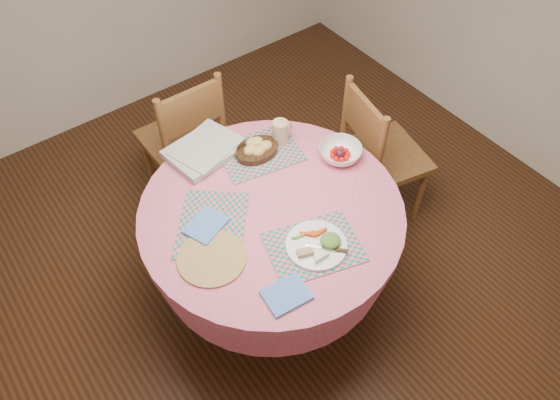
% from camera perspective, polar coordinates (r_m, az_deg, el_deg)
% --- Properties ---
extents(ground, '(4.00, 4.00, 0.00)m').
position_cam_1_polar(ground, '(3.13, -0.74, -9.72)').
color(ground, '#331C0F').
rests_on(ground, ground).
extents(room_envelope, '(4.01, 4.01, 2.71)m').
position_cam_1_polar(room_envelope, '(1.88, -1.28, 18.11)').
color(room_envelope, silver).
rests_on(room_envelope, ground).
extents(dining_table, '(1.24, 1.24, 0.75)m').
position_cam_1_polar(dining_table, '(2.67, -0.86, -3.62)').
color(dining_table, pink).
rests_on(dining_table, ground).
extents(chair_right, '(0.50, 0.52, 0.95)m').
position_cam_1_polar(chair_right, '(3.18, 10.23, 4.82)').
color(chair_right, brown).
rests_on(chair_right, ground).
extents(chair_back, '(0.44, 0.42, 0.95)m').
position_cam_1_polar(chair_back, '(3.27, -9.82, 6.42)').
color(chair_back, brown).
rests_on(chair_back, ground).
extents(placemat_front, '(0.47, 0.40, 0.01)m').
position_cam_1_polar(placemat_front, '(2.39, 3.55, -4.93)').
color(placemat_front, '#157A61').
rests_on(placemat_front, dining_table).
extents(placemat_left, '(0.49, 0.50, 0.01)m').
position_cam_1_polar(placemat_left, '(2.48, -7.13, -2.58)').
color(placemat_left, '#157A61').
rests_on(placemat_left, dining_table).
extents(placemat_back, '(0.45, 0.37, 0.01)m').
position_cam_1_polar(placemat_back, '(2.77, -2.14, 4.97)').
color(placemat_back, '#157A61').
rests_on(placemat_back, dining_table).
extents(wicker_trivet, '(0.30, 0.30, 0.01)m').
position_cam_1_polar(wicker_trivet, '(2.37, -7.14, -6.04)').
color(wicker_trivet, '#AC824A').
rests_on(wicker_trivet, dining_table).
extents(napkin_near, '(0.19, 0.16, 0.01)m').
position_cam_1_polar(napkin_near, '(2.25, 0.67, -9.89)').
color(napkin_near, '#517ED2').
rests_on(napkin_near, dining_table).
extents(napkin_far, '(0.22, 0.20, 0.01)m').
position_cam_1_polar(napkin_far, '(2.47, -7.73, -2.64)').
color(napkin_far, '#517ED2').
rests_on(napkin_far, placemat_left).
extents(dinner_plate, '(0.27, 0.27, 0.05)m').
position_cam_1_polar(dinner_plate, '(2.38, 4.05, -4.61)').
color(dinner_plate, white).
rests_on(dinner_plate, placemat_front).
extents(bread_bowl, '(0.23, 0.23, 0.08)m').
position_cam_1_polar(bread_bowl, '(2.74, -2.44, 5.43)').
color(bread_bowl, black).
rests_on(bread_bowl, placemat_back).
extents(latte_mug, '(0.12, 0.08, 0.13)m').
position_cam_1_polar(latte_mug, '(2.78, 0.07, 7.14)').
color(latte_mug, tan).
rests_on(latte_mug, placemat_back).
extents(fruit_bowl, '(0.27, 0.27, 0.07)m').
position_cam_1_polar(fruit_bowl, '(2.74, 6.31, 4.95)').
color(fruit_bowl, white).
rests_on(fruit_bowl, dining_table).
extents(newspaper_stack, '(0.40, 0.33, 0.04)m').
position_cam_1_polar(newspaper_stack, '(2.77, -7.98, 5.20)').
color(newspaper_stack, silver).
rests_on(newspaper_stack, dining_table).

